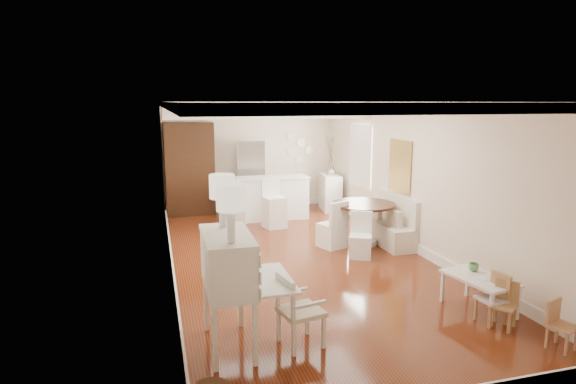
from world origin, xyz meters
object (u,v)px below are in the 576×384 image
slip_chair_far (332,224)px  secretary_bureau (228,291)px  gustavian_armchair (301,310)px  slip_chair_near (361,235)px  kids_chair_c (563,326)px  kids_chair_b (492,298)px  pantry_cabinet (190,169)px  kids_table (479,294)px  breakfast_counter (266,198)px  sideboard (330,192)px  dining_table (363,224)px  fridge (264,176)px  bar_stool_left (237,205)px  bar_stool_right (274,203)px  kids_chair_a (503,305)px

slip_chair_far → secretary_bureau: bearing=31.6°
gustavian_armchair → slip_chair_near: bearing=-46.9°
kids_chair_c → slip_chair_far: bearing=85.4°
kids_chair_b → pantry_cabinet: (-3.23, 7.27, 0.82)m
kids_table → breakfast_counter: (-1.62, 5.83, 0.28)m
kids_chair_c → sideboard: 7.53m
kids_chair_c → dining_table: bearing=77.2°
dining_table → slip_chair_near: 0.83m
slip_chair_near → pantry_cabinet: 5.20m
kids_chair_c → dining_table: dining_table is taller
kids_table → kids_chair_b: (-0.09, -0.36, 0.09)m
gustavian_armchair → breakfast_counter: (0.99, 6.08, 0.08)m
dining_table → fridge: bearing=108.2°
breakfast_counter → bar_stool_left: breakfast_counter is taller
kids_table → fridge: bearing=101.7°
slip_chair_far → bar_stool_right: bar_stool_right is taller
kids_chair_b → kids_chair_c: kids_chair_b is taller
slip_chair_far → pantry_cabinet: bearing=-77.6°
breakfast_counter → dining_table: bearing=-61.6°
gustavian_armchair → slip_chair_far: slip_chair_far is taller
kids_chair_a → dining_table: size_ratio=0.49×
kids_chair_c → bar_stool_right: (-1.86, 6.17, 0.27)m
sideboard → fridge: bearing=171.6°
kids_chair_b → kids_chair_a: bearing=10.7°
kids_table → gustavian_armchair: bearing=-174.5°
breakfast_counter → pantry_cabinet: 2.11m
kids_table → slip_chair_far: 3.39m
slip_chair_far → breakfast_counter: breakfast_counter is taller
kids_chair_b → pantry_cabinet: 8.00m
gustavian_armchair → kids_chair_b: gustavian_armchair is taller
secretary_bureau → sideboard: bearing=61.2°
secretary_bureau → sideboard: (3.65, 6.44, -0.21)m
kids_table → breakfast_counter: bearing=105.5°
kids_chair_c → gustavian_armchair: bearing=143.4°
dining_table → kids_chair_a: bearing=-87.0°
gustavian_armchair → bar_stool_left: bar_stool_left is taller
secretary_bureau → gustavian_armchair: secretary_bureau is taller
secretary_bureau → kids_table: 3.45m
kids_table → dining_table: dining_table is taller
kids_chair_a → kids_table: bearing=141.0°
gustavian_armchair → kids_chair_b: size_ratio=1.31×
slip_chair_far → sideboard: 3.30m
kids_chair_a → bar_stool_left: bearing=167.0°
bar_stool_left → dining_table: bearing=-32.2°
kids_table → slip_chair_far: (-0.89, 3.26, 0.23)m
kids_table → slip_chair_near: 2.61m
secretary_bureau → breakfast_counter: size_ratio=0.66×
gustavian_armchair → kids_table: gustavian_armchair is taller
gustavian_armchair → bar_stool_right: (0.99, 5.26, 0.12)m
slip_chair_far → kids_chair_c: bearing=83.1°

